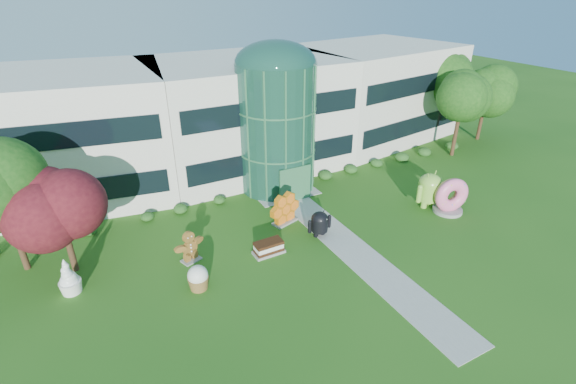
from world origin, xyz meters
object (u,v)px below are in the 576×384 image
donut (450,195)px  android_green (430,188)px  android_black (320,222)px  gingerbread (190,246)px

donut → android_green: bearing=130.4°
donut → android_black: bearing=-177.1°
android_black → donut: donut is taller
android_green → gingerbread: android_green is taller
gingerbread → donut: bearing=-28.7°
donut → gingerbread: bearing=-176.8°
android_green → donut: android_green is taller
android_black → gingerbread: 8.41m
android_black → donut: bearing=-9.1°
donut → gingerbread: (-18.32, 3.00, -0.34)m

